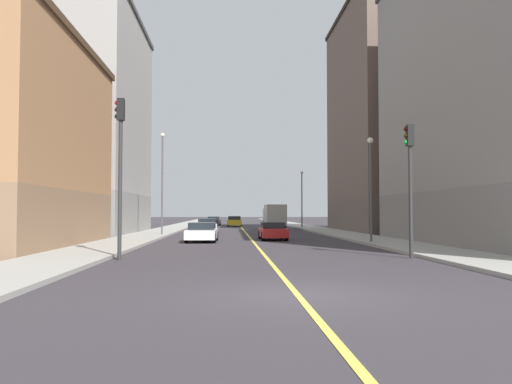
{
  "coord_description": "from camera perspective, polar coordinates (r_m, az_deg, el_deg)",
  "views": [
    {
      "loc": [
        -1.6,
        -11.92,
        1.93
      ],
      "look_at": [
        0.79,
        32.91,
        3.73
      ],
      "focal_mm": 35.73,
      "sensor_mm": 36.0,
      "label": 1
    }
  ],
  "objects": [
    {
      "name": "sidewalk_right",
      "position": [
        61.3,
        -9.24,
        -4.0
      ],
      "size": [
        3.47,
        168.0,
        0.15
      ],
      "primitive_type": "cube",
      "color": "#9E9B93",
      "rests_on": "ground"
    },
    {
      "name": "sidewalk_left",
      "position": [
        61.73,
        6.08,
        -4.0
      ],
      "size": [
        3.47,
        168.0,
        0.15
      ],
      "primitive_type": "cube",
      "color": "#9E9B93",
      "rests_on": "ground"
    },
    {
      "name": "ground_plane",
      "position": [
        12.18,
        4.63,
        -11.4
      ],
      "size": [
        400.0,
        400.0,
        0.0
      ],
      "primitive_type": "plane",
      "color": "#363036",
      "rests_on": "ground"
    },
    {
      "name": "car_red",
      "position": [
        35.78,
        1.89,
        -4.39
      ],
      "size": [
        1.87,
        4.08,
        1.25
      ],
      "color": "red",
      "rests_on": "ground"
    },
    {
      "name": "traffic_light_left_near",
      "position": [
        22.45,
        16.84,
        2.26
      ],
      "size": [
        0.4,
        0.32,
        5.64
      ],
      "color": "#2D2D2D",
      "rests_on": "ground"
    },
    {
      "name": "car_white",
      "position": [
        33.61,
        -6.05,
        -4.52
      ],
      "size": [
        2.04,
        4.4,
        1.26
      ],
      "color": "white",
      "rests_on": "ground"
    },
    {
      "name": "car_black",
      "position": [
        73.98,
        -4.74,
        -3.27
      ],
      "size": [
        2.06,
        4.57,
        1.32
      ],
      "color": "black",
      "rests_on": "ground"
    },
    {
      "name": "building_left_mid",
      "position": [
        53.55,
        14.85,
        7.86
      ],
      "size": [
        9.83,
        17.81,
        22.58
      ],
      "color": "brown",
      "rests_on": "ground"
    },
    {
      "name": "street_lamp_left_far",
      "position": [
        60.57,
        5.15,
        -0.1
      ],
      "size": [
        0.36,
        0.36,
        6.7
      ],
      "color": "#4C4C51",
      "rests_on": "ground"
    },
    {
      "name": "car_silver",
      "position": [
        47.69,
        -5.51,
        -3.82
      ],
      "size": [
        1.98,
        4.47,
        1.36
      ],
      "color": "silver",
      "rests_on": "ground"
    },
    {
      "name": "box_truck",
      "position": [
        59.63,
        2.06,
        -2.67
      ],
      "size": [
        2.33,
        7.27,
        2.81
      ],
      "color": "beige",
      "rests_on": "ground"
    },
    {
      "name": "building_right_midblock",
      "position": [
        48.78,
        -18.73,
        7.27
      ],
      "size": [
        9.83,
        17.48,
        19.85
      ],
      "color": "gray",
      "rests_on": "ground"
    },
    {
      "name": "street_lamp_right_near",
      "position": [
        42.34,
        -10.45,
        2.02
      ],
      "size": [
        0.36,
        0.36,
        8.3
      ],
      "color": "#4C4C51",
      "rests_on": "ground"
    },
    {
      "name": "car_yellow",
      "position": [
        70.48,
        -2.44,
        -3.3
      ],
      "size": [
        1.97,
        4.48,
        1.41
      ],
      "color": "gold",
      "rests_on": "ground"
    },
    {
      "name": "traffic_light_right_near",
      "position": [
        21.63,
        -14.98,
        3.9
      ],
      "size": [
        0.4,
        0.32,
        6.61
      ],
      "color": "#2D2D2D",
      "rests_on": "ground"
    },
    {
      "name": "street_lamp_left_near",
      "position": [
        31.86,
        12.71,
        1.6
      ],
      "size": [
        0.36,
        0.36,
        6.36
      ],
      "color": "#4C4C51",
      "rests_on": "ground"
    },
    {
      "name": "lane_center_stripe",
      "position": [
        60.97,
        -1.55,
        -4.1
      ],
      "size": [
        0.16,
        154.0,
        0.01
      ],
      "primitive_type": "cube",
      "color": "#E5D14C",
      "rests_on": "ground"
    }
  ]
}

